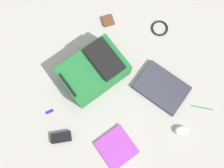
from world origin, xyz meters
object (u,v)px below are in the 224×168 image
(computer_mouse, at_px, (182,131))
(earbud_pouch, at_px, (108,21))
(cable_coil, at_px, (160,28))
(usb_stick, at_px, (50,112))
(backpack, at_px, (94,71))
(book_comic, at_px, (117,148))
(pen_black, at_px, (202,108))
(power_brick, at_px, (61,138))
(laptop, at_px, (162,88))

(computer_mouse, distance_m, earbud_pouch, 0.96)
(cable_coil, height_order, usb_stick, cable_coil)
(backpack, distance_m, book_comic, 0.54)
(computer_mouse, bearing_deg, backpack, 56.92)
(backpack, bearing_deg, pen_black, -127.04)
(power_brick, bearing_deg, usb_stick, 8.71)
(laptop, bearing_deg, book_comic, 123.06)
(computer_mouse, relative_size, usb_stick, 1.71)
(backpack, relative_size, pen_black, 3.32)
(laptop, height_order, power_brick, laptop)
(laptop, xyz_separation_m, earbud_pouch, (0.61, 0.19, -0.00))
(power_brick, distance_m, usb_stick, 0.20)
(computer_mouse, bearing_deg, book_comic, 105.28)
(laptop, relative_size, pen_black, 2.86)
(cable_coil, bearing_deg, laptop, 159.98)
(cable_coil, xyz_separation_m, earbud_pouch, (0.18, 0.35, 0.00))
(book_comic, xyz_separation_m, computer_mouse, (-0.04, -0.45, 0.01))
(earbud_pouch, xyz_separation_m, usb_stick, (-0.52, 0.60, -0.01))
(earbud_pouch, bearing_deg, computer_mouse, -167.51)
(power_brick, relative_size, pen_black, 0.89)
(backpack, bearing_deg, book_comic, 177.62)
(laptop, height_order, pen_black, laptop)
(computer_mouse, xyz_separation_m, cable_coil, (0.75, -0.14, -0.02))
(power_brick, relative_size, earbud_pouch, 1.64)
(book_comic, distance_m, pen_black, 0.65)
(laptop, distance_m, cable_coil, 0.46)
(cable_coil, xyz_separation_m, usb_stick, (-0.33, 0.95, -0.00))
(laptop, relative_size, computer_mouse, 4.53)
(cable_coil, height_order, earbud_pouch, earbud_pouch)
(cable_coil, relative_size, power_brick, 0.94)
(laptop, relative_size, book_comic, 1.52)
(book_comic, relative_size, usb_stick, 5.10)
(computer_mouse, height_order, pen_black, computer_mouse)
(laptop, bearing_deg, earbud_pouch, 17.22)
(laptop, bearing_deg, power_brick, 97.40)
(earbud_pouch, bearing_deg, usb_stick, 130.49)
(book_comic, height_order, computer_mouse, computer_mouse)
(book_comic, bearing_deg, pen_black, -84.64)
(computer_mouse, bearing_deg, laptop, 23.01)
(pen_black, bearing_deg, earbud_pouch, 25.85)
(laptop, distance_m, power_brick, 0.77)
(earbud_pouch, bearing_deg, book_comic, 164.71)
(laptop, height_order, cable_coil, laptop)
(power_brick, xyz_separation_m, usb_stick, (0.20, 0.03, -0.01))
(computer_mouse, bearing_deg, power_brick, 94.22)
(computer_mouse, relative_size, cable_coil, 0.75)
(power_brick, bearing_deg, laptop, -82.60)
(laptop, bearing_deg, cable_coil, -20.02)
(laptop, xyz_separation_m, usb_stick, (0.10, 0.79, -0.01))
(laptop, distance_m, book_comic, 0.52)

